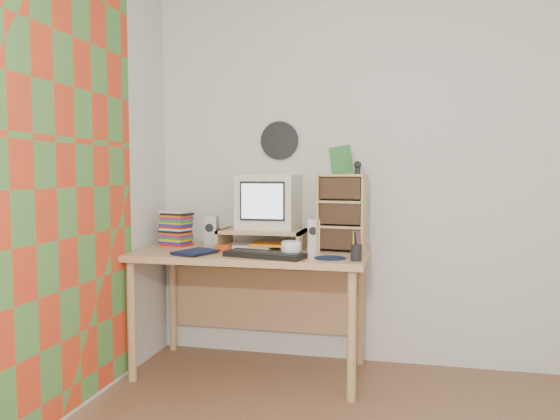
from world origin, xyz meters
The scene contains 19 objects.
back_wall centered at (0.00, 1.75, 1.25)m, with size 3.50×3.50×0.00m, color silver.
curtain centered at (-1.71, 0.48, 1.15)m, with size 2.20×2.20×0.00m, color red.
wall_disc centered at (-0.93, 1.73, 1.43)m, with size 0.25×0.25×0.02m, color black.
desk centered at (-1.03, 1.44, 0.62)m, with size 1.40×0.70×0.75m.
monitor_riser centered at (-0.98, 1.48, 0.84)m, with size 0.52×0.30×0.12m.
crt_monitor centered at (-0.96, 1.53, 1.04)m, with size 0.36×0.36×0.34m, color silver.
speaker_left centered at (-1.29, 1.43, 0.85)m, with size 0.08×0.08×0.20m, color #B4B4B9.
speaker_right centered at (-0.66, 1.46, 0.85)m, with size 0.07×0.07×0.19m, color #B4B4B9.
keyboard centered at (-0.88, 1.15, 0.77)m, with size 0.46×0.15×0.03m, color black.
dvd_stack centered at (-1.57, 1.51, 0.88)m, with size 0.18×0.13×0.25m, color brown, non-canonical shape.
cd_rack centered at (-0.49, 1.49, 0.98)m, with size 0.28×0.15×0.46m, color tan.
mug centered at (-0.74, 1.17, 0.80)m, with size 0.12×0.12×0.09m, color silver.
diary centered at (-1.39, 1.22, 0.77)m, with size 0.22×0.16×0.04m, color #0E1636.
mousepad centered at (-0.52, 1.20, 0.75)m, with size 0.18×0.18×0.00m, color #0F1633.
pen_cup centered at (-0.38, 1.15, 0.81)m, with size 0.06×0.06×0.12m, color black, non-canonical shape.
papers centered at (-1.00, 1.46, 0.77)m, with size 0.27×0.20×0.04m, color silver, non-canonical shape.
red_box centered at (-1.17, 1.30, 0.77)m, with size 0.09×0.06×0.04m, color #B43913.
game_box centered at (-0.50, 1.50, 1.30)m, with size 0.13×0.03×0.17m, color #195A1C.
webcam centered at (-0.40, 1.47, 1.25)m, with size 0.05×0.05×0.08m, color black, non-canonical shape.
Camera 1 is at (-0.13, -1.77, 1.23)m, focal length 35.00 mm.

